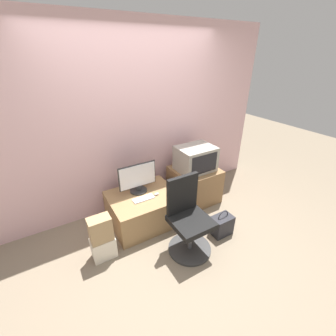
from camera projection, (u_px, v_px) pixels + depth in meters
The scene contains 12 objects.
ground_plane at pixel (186, 252), 2.76m from camera, with size 12.00×12.00×0.00m, color #7F705B.
wall_back at pixel (136, 123), 3.17m from camera, with size 4.40×0.05×2.60m.
desk at pixel (144, 208), 3.17m from camera, with size 0.92×0.75×0.45m.
side_stand at pixel (194, 184), 3.63m from camera, with size 0.68×0.63×0.56m.
main_monitor at pixel (138, 178), 3.07m from camera, with size 0.54×0.24×0.42m.
keyboard at pixel (143, 199), 2.99m from camera, with size 0.29×0.11×0.01m.
mouse at pixel (157, 194), 3.07m from camera, with size 0.07×0.04×0.03m.
crt_tv at pixel (196, 159), 3.41m from camera, with size 0.55×0.44×0.37m.
office_chair at pixel (188, 221), 2.66m from camera, with size 0.53×0.53×0.95m.
cardboard_box_lower at pixel (104, 248), 2.65m from camera, with size 0.27×0.18×0.27m.
cardboard_box_upper at pixel (100, 229), 2.52m from camera, with size 0.25×0.17×0.30m.
handbag at pixel (222, 225), 2.99m from camera, with size 0.28×0.19×0.37m.
Camera 1 is at (-1.19, -1.58, 2.20)m, focal length 24.00 mm.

